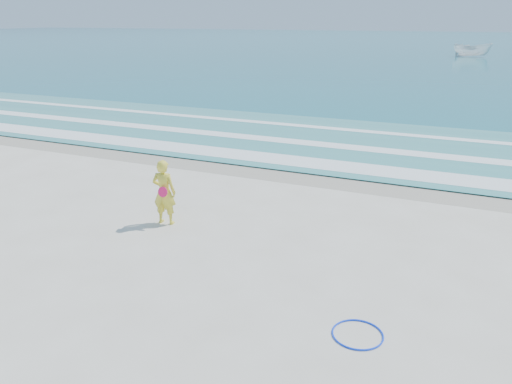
% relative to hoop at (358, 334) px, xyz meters
% --- Properties ---
extents(ground, '(400.00, 400.00, 0.00)m').
position_rel_hoop_xyz_m(ground, '(-4.09, -0.51, -0.02)').
color(ground, silver).
rests_on(ground, ground).
extents(wet_sand, '(400.00, 2.40, 0.00)m').
position_rel_hoop_xyz_m(wet_sand, '(-4.09, 8.49, -0.01)').
color(wet_sand, '#B2A893').
rests_on(wet_sand, ground).
extents(ocean, '(400.00, 190.00, 0.04)m').
position_rel_hoop_xyz_m(ocean, '(-4.09, 104.49, 0.00)').
color(ocean, '#19727F').
rests_on(ocean, ground).
extents(shallow, '(400.00, 10.00, 0.01)m').
position_rel_hoop_xyz_m(shallow, '(-4.09, 13.49, 0.03)').
color(shallow, '#59B7AD').
rests_on(shallow, ocean).
extents(foam_near, '(400.00, 1.40, 0.01)m').
position_rel_hoop_xyz_m(foam_near, '(-4.09, 9.79, 0.04)').
color(foam_near, white).
rests_on(foam_near, shallow).
extents(foam_mid, '(400.00, 0.90, 0.01)m').
position_rel_hoop_xyz_m(foam_mid, '(-4.09, 12.69, 0.04)').
color(foam_mid, white).
rests_on(foam_mid, shallow).
extents(foam_far, '(400.00, 0.60, 0.01)m').
position_rel_hoop_xyz_m(foam_far, '(-4.09, 15.99, 0.04)').
color(foam_far, white).
rests_on(foam_far, shallow).
extents(hoop, '(1.12, 1.12, 0.03)m').
position_rel_hoop_xyz_m(hoop, '(0.00, 0.00, 0.00)').
color(hoop, '#0D39F6').
rests_on(hoop, ground).
extents(boat, '(4.83, 1.85, 1.86)m').
position_rel_hoop_xyz_m(boat, '(0.19, 68.65, 0.95)').
color(boat, white).
rests_on(boat, ocean).
extents(woman, '(0.68, 0.49, 1.73)m').
position_rel_hoop_xyz_m(woman, '(-5.76, 2.88, 0.85)').
color(woman, yellow).
rests_on(woman, ground).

